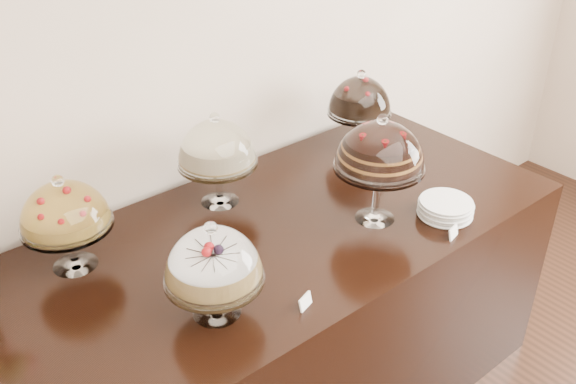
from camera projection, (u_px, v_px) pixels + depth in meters
wall_back at (249, 19)px, 2.57m from camera, size 5.00×0.04×3.00m
display_counter at (280, 320)px, 2.59m from camera, size 2.20×1.00×0.90m
cake_stand_sugar_sponge at (213, 261)px, 1.87m from camera, size 0.30×0.30×0.33m
cake_stand_choco_layer at (380, 150)px, 2.27m from camera, size 0.33×0.33×0.43m
cake_stand_cheesecake at (217, 147)px, 2.40m from camera, size 0.31×0.31×0.38m
cake_stand_dark_choco at (360, 99)px, 2.81m from camera, size 0.29×0.29×0.37m
cake_stand_fruit_tart at (64, 210)px, 2.06m from camera, size 0.30×0.30×0.35m
plate_stack at (445, 208)px, 2.42m from camera, size 0.20×0.20×0.06m
price_card_left at (305, 302)px, 1.98m from camera, size 0.06×0.03×0.04m
price_card_right at (453, 232)px, 2.30m from camera, size 0.06×0.03×0.04m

